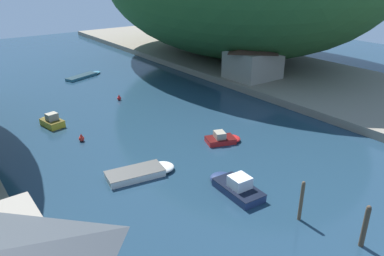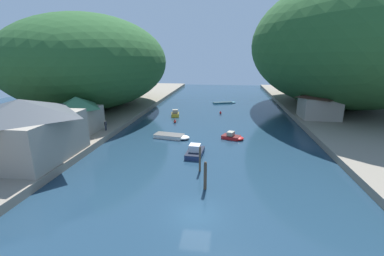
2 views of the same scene
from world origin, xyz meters
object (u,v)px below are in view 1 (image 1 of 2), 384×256
Objects in this scene: boat_small_dinghy at (143,172)px; boat_navy_launch at (224,139)px; boat_red_skiff at (85,76)px; boat_yellow_tender at (51,121)px; channel_buoy_far at (81,138)px; boat_open_rowboat at (234,185)px; channel_buoy_near at (119,98)px; right_bank_cottage at (253,60)px.

boat_small_dinghy is 1.58× the size of boat_navy_launch.
boat_yellow_tender is at bearing -53.93° from boat_red_skiff.
boat_small_dinghy is at bearing -80.25° from channel_buoy_far.
boat_yellow_tender reaches higher than channel_buoy_far.
boat_red_skiff is 24.15m from channel_buoy_far.
boat_open_rowboat is 16.41m from channel_buoy_far.
boat_small_dinghy is 9.33m from channel_buoy_far.
boat_navy_launch is 17.49m from channel_buoy_near.
channel_buoy_near is (9.57, 3.15, -0.17)m from boat_yellow_tender.
channel_buoy_far reaches higher than channel_buoy_near.
boat_navy_launch is 13.73m from channel_buoy_far.
right_bank_cottage is 29.17m from boat_small_dinghy.
boat_small_dinghy is 7.72× the size of channel_buoy_near.
boat_red_skiff is 8.52× the size of channel_buoy_near.
channel_buoy_far is at bearing -133.37° from channel_buoy_near.
boat_red_skiff is 1.28× the size of boat_open_rowboat.
channel_buoy_near is at bearing 7.19° from boat_yellow_tender.
boat_open_rowboat reaches higher than boat_red_skiff.
right_bank_cottage is at bearing 127.14° from boat_small_dinghy.
channel_buoy_far is (-9.34, -22.26, 0.12)m from boat_red_skiff.
channel_buoy_near is (6.89, 18.15, 0.01)m from boat_small_dinghy.
boat_open_rowboat is 6.35× the size of channel_buoy_far.
right_bank_cottage reaches higher than boat_navy_launch.
channel_buoy_far is (1.10, -5.82, -0.15)m from boat_yellow_tender.
boat_red_skiff is 1.10× the size of boat_small_dinghy.
boat_open_rowboat is 24.42m from channel_buoy_near.
boat_red_skiff is 13.33m from channel_buoy_near.
channel_buoy_near is at bearing -151.64° from boat_navy_launch.
boat_red_skiff is at bearing 88.63° from boat_open_rowboat.
right_bank_cottage is 9.29× the size of channel_buoy_near.
boat_yellow_tender is at bearing 100.71° from channel_buoy_far.
channel_buoy_near is (-2.44, 17.32, -0.05)m from boat_navy_launch.
boat_open_rowboat reaches higher than boat_small_dinghy.
boat_small_dinghy is at bearing 129.04° from boat_open_rowboat.
boat_navy_launch reaches higher than boat_red_skiff.
boat_navy_launch is at bearing -142.48° from right_bank_cottage.
boat_small_dinghy is 19.42m from channel_buoy_near.
boat_small_dinghy is (-7.76, -31.46, 0.10)m from boat_red_skiff.
channel_buoy_near reaches higher than boat_small_dinghy.
right_bank_cottage reaches higher than boat_open_rowboat.
channel_buoy_far is at bearing -90.30° from boat_yellow_tender.
boat_yellow_tender is 15.25m from boat_small_dinghy.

